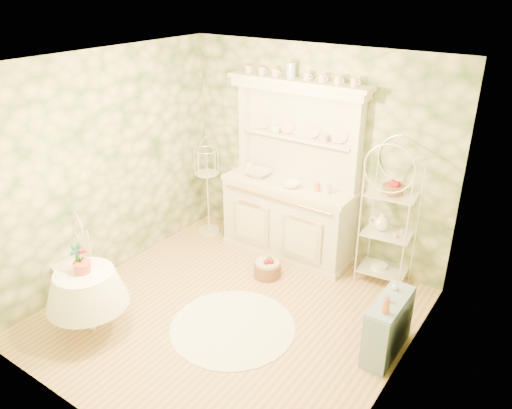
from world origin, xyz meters
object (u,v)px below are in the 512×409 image
Objects in this scene: round_table at (88,300)px; cafe_chair at (69,260)px; kitchen_dresser at (289,173)px; bakers_rack at (389,216)px; side_shelf at (388,326)px; birdcage_stand at (207,187)px; floor_basket at (267,268)px.

cafe_chair is (-0.64, 0.27, 0.12)m from round_table.
kitchen_dresser is at bearing 72.93° from cafe_chair.
bakers_rack reaches higher than cafe_chair.
side_shelf is 0.51× the size of birdcage_stand.
bakers_rack is at bearing 4.91° from birdcage_stand.
cafe_chair reaches higher than side_shelf.
round_table reaches higher than floor_basket.
round_table is at bearing -152.18° from side_shelf.
round_table is 0.71m from cafe_chair.
side_shelf is at bearing 35.39° from cafe_chair.
birdcage_stand is (-3.07, 0.98, 0.39)m from side_shelf.
cafe_chair is at bearing -161.08° from side_shelf.
side_shelf is at bearing -15.37° from floor_basket.
bakers_rack reaches higher than floor_basket.
cafe_chair is 0.71× the size of birdcage_stand.
side_shelf is 3.51m from cafe_chair.
birdcage_stand is at bearing 161.69° from side_shelf.
cafe_chair is 2.17m from birdcage_stand.
kitchen_dresser is 1.35m from bakers_rack.
kitchen_dresser is at bearing 177.62° from bakers_rack.
bakers_rack is (1.31, 0.09, -0.28)m from kitchen_dresser.
round_table reaches higher than side_shelf.
birdcage_stand is (-1.24, -0.13, -0.45)m from kitchen_dresser.
round_table is at bearing -116.28° from floor_basket.
bakers_rack is 1.24× the size of birdcage_stand.
kitchen_dresser reaches higher than round_table.
side_shelf reaches higher than floor_basket.
birdcage_stand is 1.55m from floor_basket.
bakers_rack is 2.57m from birdcage_stand.
kitchen_dresser is 1.64× the size of birdcage_stand.
bakers_rack is at bearing 112.51° from side_shelf.
round_table is at bearing -135.32° from bakers_rack.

